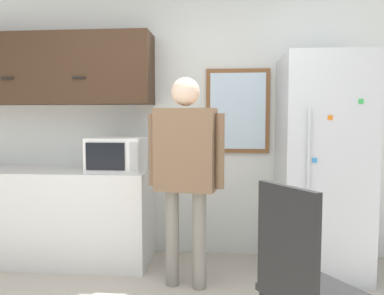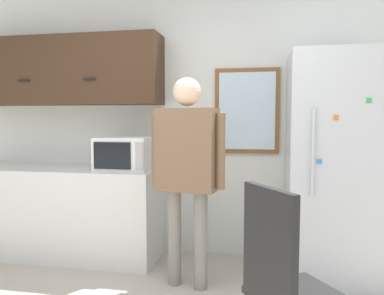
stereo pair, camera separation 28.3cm
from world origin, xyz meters
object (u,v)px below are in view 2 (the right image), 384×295
Objects in this scene: microwave at (125,154)px; person at (187,160)px; refrigerator at (331,167)px; chair at (285,279)px.

microwave is 0.29× the size of person.
microwave is 0.26× the size of refrigerator.
refrigerator is 1.53m from chair.
person is 1.23m from refrigerator.
person is at bearing 1.30° from chair.
chair is at bearing -44.39° from person.
microwave reaches higher than chair.
microwave is at bearing 10.31° from chair.
person is 1.31m from chair.
microwave is 1.84m from refrigerator.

